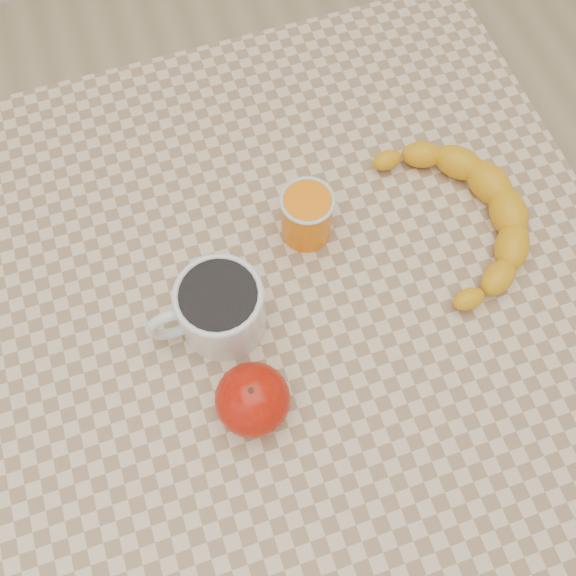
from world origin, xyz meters
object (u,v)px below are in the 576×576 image
object	(u,v)px
orange_juice_glass	(307,215)
coffee_mug	(219,308)
table	(288,321)
banana	(460,217)
apple	(253,399)

from	to	relation	value
orange_juice_glass	coffee_mug	bearing A→B (deg)	-148.00
table	banana	world-z (taller)	banana
apple	table	bearing A→B (deg)	55.90
coffee_mug	orange_juice_glass	size ratio (longest dim) A/B	1.81
table	coffee_mug	bearing A→B (deg)	-174.15
apple	banana	world-z (taller)	apple
orange_juice_glass	banana	bearing A→B (deg)	-16.26
coffee_mug	orange_juice_glass	bearing A→B (deg)	32.00
table	orange_juice_glass	size ratio (longest dim) A/B	10.82
table	apple	world-z (taller)	apple
banana	orange_juice_glass	bearing A→B (deg)	169.28
table	banana	size ratio (longest dim) A/B	2.75
banana	coffee_mug	bearing A→B (deg)	-168.93
orange_juice_glass	apple	world-z (taller)	same
table	orange_juice_glass	bearing A→B (deg)	56.72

